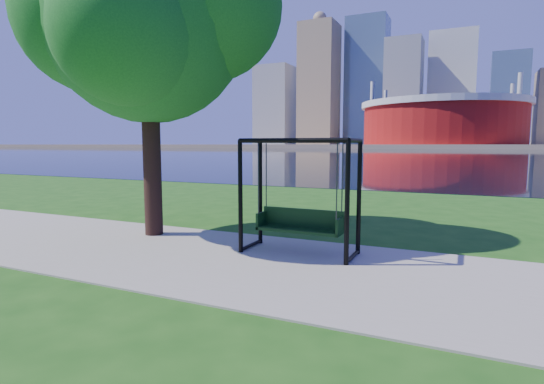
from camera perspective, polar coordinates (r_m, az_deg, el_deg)
The scene contains 8 objects.
ground at distance 7.97m, azimuth -1.53°, elevation -8.58°, with size 900.00×900.00×0.00m, color #1E5114.
path at distance 7.53m, azimuth -3.24°, elevation -9.36°, with size 120.00×4.00×0.03m, color #9E937F.
river at distance 108.97m, azimuth 23.11°, elevation 4.83°, with size 900.00×180.00×0.02m, color black.
far_bank at distance 312.91m, azimuth 24.33°, elevation 5.67°, with size 900.00×228.00×2.00m, color #937F60.
stadium at distance 242.57m, azimuth 21.90°, elevation 8.84°, with size 83.00×83.00×32.00m.
skyline at distance 328.12m, azimuth 23.88°, elevation 11.80°, with size 392.00×66.00×96.50m.
swing at distance 7.92m, azimuth 3.76°, elevation -0.93°, with size 2.12×0.92×2.17m.
park_tree at distance 10.30m, azimuth -16.41°, elevation 21.71°, with size 5.59×5.05×6.94m.
Camera 1 is at (3.42, -6.89, 2.06)m, focal length 28.00 mm.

